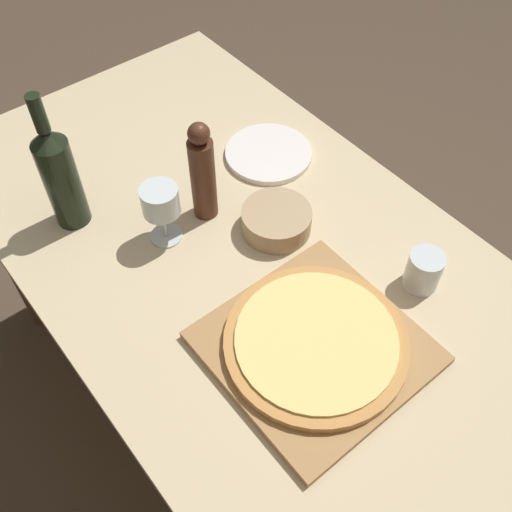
# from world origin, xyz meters

# --- Properties ---
(ground_plane) EXTENTS (12.00, 12.00, 0.00)m
(ground_plane) POSITION_xyz_m (0.00, 0.00, 0.00)
(ground_plane) COLOR #4C3D2D
(dining_table) EXTENTS (0.83, 1.61, 0.75)m
(dining_table) POSITION_xyz_m (0.00, 0.00, 0.66)
(dining_table) COLOR #CCB78E
(dining_table) RESTS_ON ground_plane
(cutting_board) EXTENTS (0.36, 0.36, 0.02)m
(cutting_board) POSITION_xyz_m (-0.05, -0.21, 0.76)
(cutting_board) COLOR #A87A47
(cutting_board) RESTS_ON dining_table
(pizza) EXTENTS (0.34, 0.34, 0.02)m
(pizza) POSITION_xyz_m (-0.05, -0.21, 0.78)
(pizza) COLOR #C68947
(pizza) RESTS_ON cutting_board
(wine_bottle) EXTENTS (0.07, 0.07, 0.32)m
(wine_bottle) POSITION_xyz_m (-0.24, 0.36, 0.88)
(wine_bottle) COLOR black
(wine_bottle) RESTS_ON dining_table
(pepper_mill) EXTENTS (0.05, 0.05, 0.24)m
(pepper_mill) POSITION_xyz_m (0.00, 0.20, 0.87)
(pepper_mill) COLOR #4C2819
(pepper_mill) RESTS_ON dining_table
(wine_glass) EXTENTS (0.08, 0.08, 0.14)m
(wine_glass) POSITION_xyz_m (-0.11, 0.19, 0.85)
(wine_glass) COLOR silver
(wine_glass) RESTS_ON dining_table
(small_bowl) EXTENTS (0.15, 0.15, 0.05)m
(small_bowl) POSITION_xyz_m (0.09, 0.06, 0.78)
(small_bowl) COLOR tan
(small_bowl) RESTS_ON dining_table
(drinking_tumbler) EXTENTS (0.07, 0.07, 0.08)m
(drinking_tumbler) POSITION_xyz_m (0.22, -0.23, 0.79)
(drinking_tumbler) COLOR silver
(drinking_tumbler) RESTS_ON dining_table
(dinner_plate) EXTENTS (0.21, 0.21, 0.01)m
(dinner_plate) POSITION_xyz_m (0.22, 0.25, 0.76)
(dinner_plate) COLOR white
(dinner_plate) RESTS_ON dining_table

